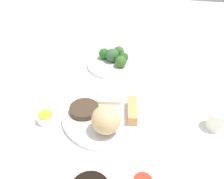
{
  "coord_description": "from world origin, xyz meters",
  "views": [
    {
      "loc": [
        -0.61,
        -0.1,
        0.6
      ],
      "look_at": [
        0.09,
        0.03,
        0.06
      ],
      "focal_mm": 44.48,
      "sensor_mm": 36.0,
      "label": 1
    }
  ],
  "objects_px": {
    "main_plate": "(108,115)",
    "sauce_ramekin_hot_mustard": "(46,118)",
    "broccoli_plate": "(115,63)",
    "teacup": "(218,120)"
  },
  "relations": [
    {
      "from": "sauce_ramekin_hot_mustard",
      "to": "teacup",
      "type": "bearing_deg",
      "value": -82.08
    },
    {
      "from": "main_plate",
      "to": "sauce_ramekin_hot_mustard",
      "type": "xyz_separation_m",
      "value": [
        -0.05,
        0.18,
        0.0
      ]
    },
    {
      "from": "sauce_ramekin_hot_mustard",
      "to": "teacup",
      "type": "relative_size",
      "value": 0.89
    },
    {
      "from": "main_plate",
      "to": "sauce_ramekin_hot_mustard",
      "type": "height_order",
      "value": "sauce_ramekin_hot_mustard"
    },
    {
      "from": "main_plate",
      "to": "broccoli_plate",
      "type": "distance_m",
      "value": 0.3
    },
    {
      "from": "main_plate",
      "to": "broccoli_plate",
      "type": "xyz_separation_m",
      "value": [
        0.3,
        0.03,
        -0.0
      ]
    },
    {
      "from": "broccoli_plate",
      "to": "sauce_ramekin_hot_mustard",
      "type": "distance_m",
      "value": 0.38
    },
    {
      "from": "main_plate",
      "to": "broccoli_plate",
      "type": "height_order",
      "value": "main_plate"
    },
    {
      "from": "broccoli_plate",
      "to": "teacup",
      "type": "relative_size",
      "value": 3.59
    },
    {
      "from": "sauce_ramekin_hot_mustard",
      "to": "broccoli_plate",
      "type": "bearing_deg",
      "value": -22.67
    }
  ]
}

